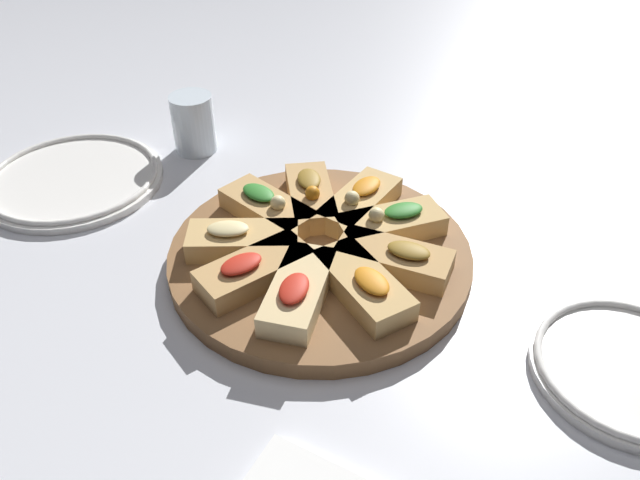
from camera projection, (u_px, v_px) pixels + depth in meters
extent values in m
plane|color=silver|center=(320.00, 263.00, 0.73)|extent=(3.00, 3.00, 0.00)
cylinder|color=brown|center=(320.00, 256.00, 0.73)|extent=(0.35, 0.35, 0.02)
cube|color=tan|center=(268.00, 209.00, 0.76)|extent=(0.14, 0.10, 0.03)
ellipsoid|color=#2D7A28|center=(258.00, 192.00, 0.76)|extent=(0.06, 0.05, 0.01)
sphere|color=beige|center=(278.00, 203.00, 0.74)|extent=(0.02, 0.02, 0.02)
cube|color=tan|center=(243.00, 241.00, 0.71)|extent=(0.14, 0.09, 0.03)
ellipsoid|color=beige|center=(228.00, 229.00, 0.70)|extent=(0.05, 0.04, 0.01)
cube|color=tan|center=(255.00, 270.00, 0.67)|extent=(0.11, 0.13, 0.03)
ellipsoid|color=red|center=(241.00, 264.00, 0.65)|extent=(0.05, 0.06, 0.01)
cube|color=#E5C689|center=(299.00, 291.00, 0.65)|extent=(0.06, 0.13, 0.03)
ellipsoid|color=red|center=(294.00, 288.00, 0.62)|extent=(0.03, 0.05, 0.01)
cube|color=tan|center=(362.00, 285.00, 0.65)|extent=(0.13, 0.12, 0.03)
ellipsoid|color=orange|center=(372.00, 281.00, 0.63)|extent=(0.05, 0.05, 0.01)
cube|color=tan|center=(394.00, 259.00, 0.69)|extent=(0.13, 0.06, 0.03)
ellipsoid|color=olive|center=(409.00, 250.00, 0.67)|extent=(0.05, 0.03, 0.01)
cube|color=tan|center=(390.00, 225.00, 0.74)|extent=(0.13, 0.12, 0.03)
ellipsoid|color=#2D7A28|center=(404.00, 210.00, 0.73)|extent=(0.06, 0.05, 0.01)
sphere|color=beige|center=(376.00, 215.00, 0.72)|extent=(0.02, 0.02, 0.02)
cube|color=tan|center=(359.00, 204.00, 0.77)|extent=(0.08, 0.14, 0.03)
ellipsoid|color=orange|center=(367.00, 186.00, 0.77)|extent=(0.04, 0.05, 0.01)
sphere|color=beige|center=(352.00, 198.00, 0.75)|extent=(0.02, 0.02, 0.02)
cube|color=tan|center=(311.00, 197.00, 0.78)|extent=(0.10, 0.14, 0.03)
ellipsoid|color=olive|center=(309.00, 179.00, 0.78)|extent=(0.05, 0.06, 0.01)
sphere|color=orange|center=(312.00, 193.00, 0.76)|extent=(0.02, 0.02, 0.02)
cylinder|color=white|center=(74.00, 180.00, 0.87)|extent=(0.24, 0.24, 0.01)
torus|color=white|center=(73.00, 176.00, 0.86)|extent=(0.23, 0.23, 0.01)
cylinder|color=white|center=(628.00, 370.00, 0.60)|extent=(0.19, 0.19, 0.01)
torus|color=white|center=(631.00, 365.00, 0.60)|extent=(0.18, 0.18, 0.01)
cylinder|color=silver|center=(193.00, 124.00, 0.92)|extent=(0.06, 0.06, 0.09)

